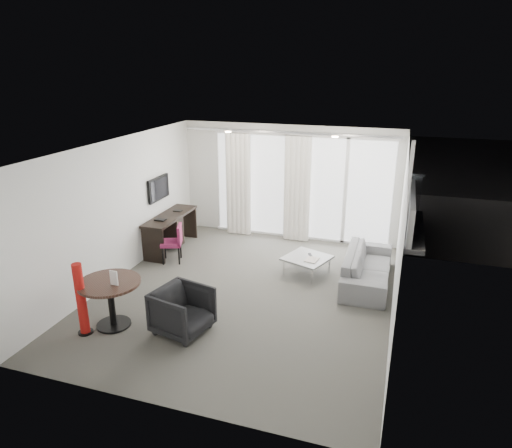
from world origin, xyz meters
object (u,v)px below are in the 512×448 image
(red_lamp, at_px, (81,299))
(coffee_table, at_px, (307,265))
(round_table, at_px, (111,304))
(desk_chair, at_px, (171,243))
(tub_armchair, at_px, (182,311))
(sofa, at_px, (367,267))
(rattan_chair_a, at_px, (333,201))
(rattan_chair_b, at_px, (392,213))
(desk, at_px, (171,232))

(red_lamp, relative_size, coffee_table, 1.48)
(round_table, relative_size, coffee_table, 1.22)
(desk_chair, bearing_deg, tub_armchair, -79.33)
(round_table, distance_m, red_lamp, 0.46)
(sofa, bearing_deg, rattan_chair_a, 18.30)
(rattan_chair_a, xyz_separation_m, rattan_chair_b, (1.56, -0.60, -0.00))
(sofa, distance_m, rattan_chair_b, 3.17)
(rattan_chair_b, bearing_deg, red_lamp, -133.49)
(tub_armchair, relative_size, rattan_chair_b, 0.96)
(desk, distance_m, desk_chair, 0.69)
(desk, relative_size, rattan_chair_a, 2.04)
(desk_chair, distance_m, tub_armchair, 2.69)
(sofa, bearing_deg, round_table, 127.21)
(rattan_chair_b, bearing_deg, desk, -157.58)
(coffee_table, bearing_deg, red_lamp, -132.01)
(desk, bearing_deg, tub_armchair, -59.23)
(round_table, relative_size, tub_armchair, 1.22)
(desk_chair, xyz_separation_m, sofa, (3.90, 0.27, -0.10))
(desk, xyz_separation_m, rattan_chair_a, (2.99, 3.41, 0.02))
(red_lamp, distance_m, sofa, 4.96)
(desk_chair, relative_size, tub_armchair, 1.02)
(sofa, distance_m, rattan_chair_a, 3.95)
(desk_chair, distance_m, sofa, 3.91)
(red_lamp, bearing_deg, rattan_chair_a, 68.67)
(tub_armchair, xyz_separation_m, coffee_table, (1.36, 2.57, -0.18))
(desk, bearing_deg, rattan_chair_b, 31.72)
(desk_chair, xyz_separation_m, rattan_chair_b, (4.22, 3.42, 0.01))
(desk_chair, distance_m, round_table, 2.49)
(desk, bearing_deg, round_table, -78.75)
(red_lamp, xyz_separation_m, coffee_table, (2.76, 3.06, -0.40))
(round_table, bearing_deg, coffee_table, 47.99)
(round_table, height_order, tub_armchair, round_table)
(tub_armchair, xyz_separation_m, sofa, (2.50, 2.56, -0.05))
(red_lamp, bearing_deg, desk, 95.55)
(round_table, height_order, coffee_table, round_table)
(red_lamp, relative_size, tub_armchair, 1.48)
(rattan_chair_b, bearing_deg, desk_chair, -150.26)
(rattan_chair_a, bearing_deg, desk_chair, -130.96)
(tub_armchair, bearing_deg, desk_chair, 44.06)
(desk_chair, xyz_separation_m, rattan_chair_a, (2.66, 4.02, 0.01))
(tub_armchair, bearing_deg, coffee_table, -15.22)
(desk_chair, height_order, round_table, desk_chair)
(round_table, distance_m, rattan_chair_b, 7.09)
(red_lamp, relative_size, sofa, 0.56)
(tub_armchair, relative_size, rattan_chair_a, 0.96)
(desk_chair, height_order, sofa, desk_chair)
(round_table, distance_m, sofa, 4.54)
(desk_chair, bearing_deg, desk, 97.83)
(round_table, distance_m, tub_armchair, 1.13)
(desk, height_order, red_lamp, red_lamp)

